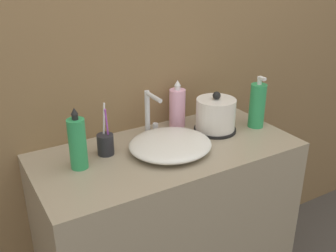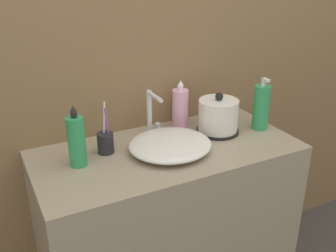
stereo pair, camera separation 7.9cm
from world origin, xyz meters
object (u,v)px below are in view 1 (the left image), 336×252
Objects in this scene: faucet at (151,111)px; shampoo_bottle at (78,143)px; toothbrush_cup at (105,144)px; lotion_bottle at (257,105)px; mouthwash_bottle at (177,107)px; electric_kettle at (216,116)px.

shampoo_bottle reaches higher than faucet.
toothbrush_cup is 0.89× the size of lotion_bottle.
shampoo_bottle is 0.52m from mouthwash_bottle.
electric_kettle is 0.89× the size of toothbrush_cup.
lotion_bottle is 1.09× the size of mouthwash_bottle.
lotion_bottle is at bearing -2.84° from shampoo_bottle.
mouthwash_bottle reaches higher than toothbrush_cup.
faucet is at bearing 17.01° from toothbrush_cup.
mouthwash_bottle is (-0.11, 0.13, 0.02)m from electric_kettle.
toothbrush_cup is 0.69m from lotion_bottle.
faucet is 1.05× the size of electric_kettle.
toothbrush_cup reaches higher than electric_kettle.
mouthwash_bottle is at bearing 130.65° from electric_kettle.
electric_kettle is 0.79× the size of shampoo_bottle.
lotion_bottle is (0.68, -0.09, 0.06)m from toothbrush_cup.
electric_kettle is 0.18m from mouthwash_bottle.
toothbrush_cup is at bearing -166.14° from mouthwash_bottle.
electric_kettle is 0.62m from shampoo_bottle.
lotion_bottle is at bearing -19.87° from faucet.
shampoo_bottle is at bearing -157.98° from toothbrush_cup.
lotion_bottle reaches higher than electric_kettle.
mouthwash_bottle is (0.50, 0.14, -0.01)m from shampoo_bottle.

